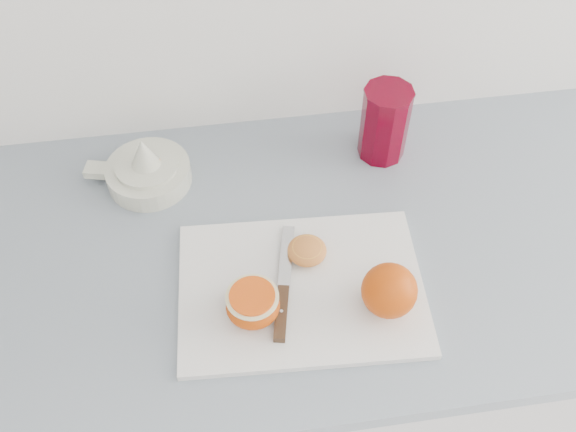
{
  "coord_description": "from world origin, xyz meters",
  "views": [
    {
      "loc": [
        -0.24,
        1.07,
        1.75
      ],
      "look_at": [
        -0.15,
        1.7,
        0.96
      ],
      "focal_mm": 40.0,
      "sensor_mm": 36.0,
      "label": 1
    }
  ],
  "objects": [
    {
      "name": "counter",
      "position": [
        -0.13,
        1.7,
        0.45
      ],
      "size": [
        2.36,
        0.64,
        0.89
      ],
      "color": "silver",
      "rests_on": "ground"
    },
    {
      "name": "cutting_board",
      "position": [
        -0.14,
        1.6,
        0.9
      ],
      "size": [
        0.4,
        0.29,
        0.01
      ],
      "primitive_type": "cube",
      "rotation": [
        0.0,
        0.0,
        -0.06
      ],
      "color": "white",
      "rests_on": "counter"
    },
    {
      "name": "whole_orange",
      "position": [
        -0.02,
        1.55,
        0.94
      ],
      "size": [
        0.08,
        0.08,
        0.08
      ],
      "color": "#C93D00",
      "rests_on": "cutting_board"
    },
    {
      "name": "half_orange",
      "position": [
        -0.22,
        1.56,
        0.93
      ],
      "size": [
        0.08,
        0.08,
        0.05
      ],
      "color": "#C93D00",
      "rests_on": "cutting_board"
    },
    {
      "name": "squeezed_shell",
      "position": [
        -0.12,
        1.66,
        0.92
      ],
      "size": [
        0.06,
        0.06,
        0.03
      ],
      "color": "orange",
      "rests_on": "cutting_board"
    },
    {
      "name": "paring_knife",
      "position": [
        -0.17,
        1.57,
        0.91
      ],
      "size": [
        0.06,
        0.21,
        0.01
      ],
      "color": "#49311C",
      "rests_on": "cutting_board"
    },
    {
      "name": "citrus_juicer",
      "position": [
        -0.37,
        1.87,
        0.92
      ],
      "size": [
        0.19,
        0.15,
        0.1
      ],
      "color": "white",
      "rests_on": "counter"
    },
    {
      "name": "red_tumbler",
      "position": [
        0.05,
        1.88,
        0.96
      ],
      "size": [
        0.09,
        0.09,
        0.14
      ],
      "color": "#650014",
      "rests_on": "counter"
    }
  ]
}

